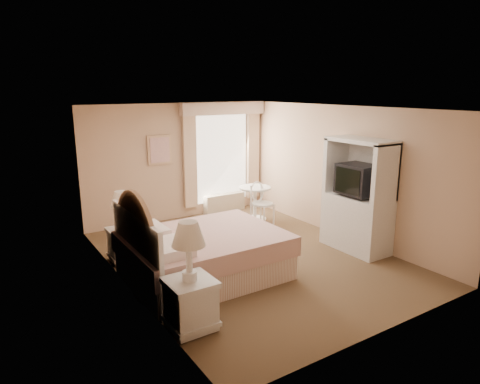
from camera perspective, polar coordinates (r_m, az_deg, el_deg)
room at (r=7.00m, az=1.38°, el=0.84°), size 4.21×5.51×2.51m
window at (r=9.74m, az=-2.26°, el=5.05°), size 2.05×0.22×2.51m
framed_art at (r=9.10m, az=-10.67°, el=5.54°), size 0.52×0.04×0.62m
bed at (r=6.51m, az=-5.61°, el=-8.26°), size 2.29×1.80×1.60m
nightstand_near at (r=5.17m, az=-6.67°, el=-12.92°), size 0.55×0.55×1.32m
nightstand_far at (r=7.34m, az=-15.27°, el=-5.60°), size 0.49×0.49×1.18m
round_table at (r=9.27m, az=1.98°, el=-0.78°), size 0.69×0.69×0.73m
cafe_chair at (r=8.92m, az=2.72°, el=-1.09°), size 0.55×0.55×0.92m
armoire at (r=7.77m, az=15.42°, el=-1.62°), size 0.59×1.19×1.98m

